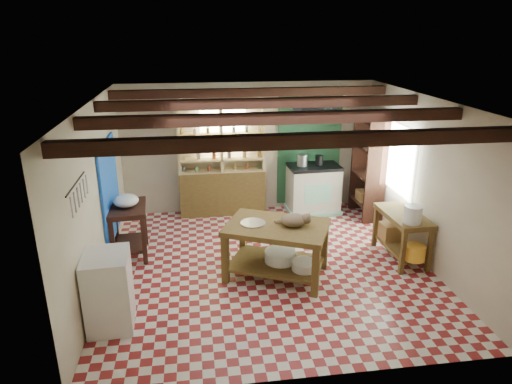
{
  "coord_description": "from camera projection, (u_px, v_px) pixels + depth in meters",
  "views": [
    {
      "loc": [
        -1.09,
        -6.35,
        3.56
      ],
      "look_at": [
        -0.15,
        0.3,
        1.15
      ],
      "focal_mm": 32.0,
      "sensor_mm": 36.0,
      "label": 1
    }
  ],
  "objects": [
    {
      "name": "floor",
      "position": [
        268.0,
        266.0,
        7.27
      ],
      "size": [
        5.0,
        5.0,
        0.02
      ],
      "primitive_type": "cube",
      "color": "maroon",
      "rests_on": "ground"
    },
    {
      "name": "ceiling_beams",
      "position": [
        270.0,
        110.0,
        6.43
      ],
      "size": [
        5.0,
        3.8,
        0.15
      ],
      "primitive_type": "cube",
      "color": "#381D13",
      "rests_on": "ceiling"
    },
    {
      "name": "green_wall_patch",
      "position": [
        309.0,
        149.0,
        9.31
      ],
      "size": [
        1.3,
        0.04,
        2.3
      ],
      "primitive_type": "cube",
      "color": "#1C4829",
      "rests_on": "wall_back"
    },
    {
      "name": "yellow_tub",
      "position": [
        415.0,
        252.0,
        6.99
      ],
      "size": [
        0.33,
        0.33,
        0.24
      ],
      "primitive_type": "cylinder",
      "rotation": [
        0.0,
        0.0,
        0.04
      ],
      "color": "yellow",
      "rests_on": "right_counter"
    },
    {
      "name": "kettle_left",
      "position": [
        302.0,
        160.0,
        9.02
      ],
      "size": [
        0.21,
        0.21,
        0.23
      ],
      "primitive_type": "cylinder",
      "rotation": [
        0.0,
        0.0,
        0.04
      ],
      "color": "#B4B3BB",
      "rests_on": "stove"
    },
    {
      "name": "utensil_rail",
      "position": [
        77.0,
        193.0,
        5.22
      ],
      "size": [
        0.06,
        0.9,
        0.28
      ],
      "primitive_type": "cube",
      "color": "black",
      "rests_on": "wall_left"
    },
    {
      "name": "tall_rack",
      "position": [
        368.0,
        168.0,
        8.91
      ],
      "size": [
        0.4,
        0.86,
        2.0
      ],
      "primitive_type": "cube",
      "color": "#381D13",
      "rests_on": "floor"
    },
    {
      "name": "blue_wall_patch",
      "position": [
        110.0,
        189.0,
        7.41
      ],
      "size": [
        0.04,
        1.4,
        1.6
      ],
      "primitive_type": "cube",
      "color": "blue",
      "rests_on": "wall_left"
    },
    {
      "name": "shelving_unit",
      "position": [
        222.0,
        161.0,
        8.97
      ],
      "size": [
        1.7,
        0.34,
        2.2
      ],
      "primitive_type": "cube",
      "color": "#D7BB7C",
      "rests_on": "floor"
    },
    {
      "name": "kettle_right",
      "position": [
        319.0,
        160.0,
        9.09
      ],
      "size": [
        0.16,
        0.16,
        0.19
      ],
      "primitive_type": "cylinder",
      "rotation": [
        0.0,
        0.0,
        0.04
      ],
      "color": "black",
      "rests_on": "stove"
    },
    {
      "name": "wall_back",
      "position": [
        248.0,
        148.0,
        9.16
      ],
      "size": [
        5.0,
        0.04,
        2.6
      ],
      "primitive_type": "cube",
      "color": "beige",
      "rests_on": "floor"
    },
    {
      "name": "prep_table",
      "position": [
        129.0,
        231.0,
        7.48
      ],
      "size": [
        0.65,
        0.9,
        0.87
      ],
      "primitive_type": "cube",
      "rotation": [
        0.0,
        0.0,
        0.08
      ],
      "color": "#381D13",
      "rests_on": "floor"
    },
    {
      "name": "basin_large",
      "position": [
        280.0,
        256.0,
        6.93
      ],
      "size": [
        0.63,
        0.63,
        0.17
      ],
      "primitive_type": "cylinder",
      "rotation": [
        0.0,
        0.0,
        -0.43
      ],
      "color": "white",
      "rests_on": "work_table"
    },
    {
      "name": "white_cabinet",
      "position": [
        109.0,
        291.0,
        5.67
      ],
      "size": [
        0.58,
        0.68,
        0.98
      ],
      "primitive_type": "cube",
      "rotation": [
        0.0,
        0.0,
        0.06
      ],
      "color": "white",
      "rests_on": "floor"
    },
    {
      "name": "window_right",
      "position": [
        398.0,
        158.0,
        8.05
      ],
      "size": [
        0.02,
        1.3,
        1.2
      ],
      "primitive_type": "cube",
      "color": "white",
      "rests_on": "wall_right"
    },
    {
      "name": "wall_left",
      "position": [
        96.0,
        197.0,
        6.5
      ],
      "size": [
        0.04,
        5.0,
        2.6
      ],
      "primitive_type": "cube",
      "color": "beige",
      "rests_on": "floor"
    },
    {
      "name": "basin_small",
      "position": [
        304.0,
        265.0,
        6.69
      ],
      "size": [
        0.49,
        0.49,
        0.13
      ],
      "primitive_type": "cylinder",
      "rotation": [
        0.0,
        0.0,
        -0.43
      ],
      "color": "white",
      "rests_on": "work_table"
    },
    {
      "name": "white_bucket",
      "position": [
        413.0,
        214.0,
        6.87
      ],
      "size": [
        0.28,
        0.28,
        0.27
      ],
      "primitive_type": "cylinder",
      "rotation": [
        0.0,
        0.0,
        0.04
      ],
      "color": "white",
      "rests_on": "right_counter"
    },
    {
      "name": "ceiling",
      "position": [
        270.0,
        101.0,
        6.39
      ],
      "size": [
        5.0,
        5.0,
        0.02
      ],
      "primitive_type": "cube",
      "color": "#414146",
      "rests_on": "wall_back"
    },
    {
      "name": "cat",
      "position": [
        294.0,
        220.0,
        6.66
      ],
      "size": [
        0.47,
        0.4,
        0.19
      ],
      "primitive_type": "ellipsoid",
      "rotation": [
        0.0,
        0.0,
        -0.25
      ],
      "color": "#80674A",
      "rests_on": "work_table"
    },
    {
      "name": "steel_tray",
      "position": [
        253.0,
        223.0,
        6.76
      ],
      "size": [
        0.5,
        0.5,
        0.02
      ],
      "primitive_type": "cylinder",
      "rotation": [
        0.0,
        0.0,
        -0.43
      ],
      "color": "#B4B3BB",
      "rests_on": "work_table"
    },
    {
      "name": "wicker_basket",
      "position": [
        393.0,
        231.0,
        7.68
      ],
      "size": [
        0.4,
        0.32,
        0.27
      ],
      "primitive_type": "cube",
      "rotation": [
        0.0,
        0.0,
        0.04
      ],
      "color": "olive",
      "rests_on": "right_counter"
    },
    {
      "name": "stove",
      "position": [
        313.0,
        189.0,
        9.27
      ],
      "size": [
        1.04,
        0.73,
        0.99
      ],
      "primitive_type": "cube",
      "rotation": [
        0.0,
        0.0,
        0.04
      ],
      "color": "beige",
      "rests_on": "floor"
    },
    {
      "name": "right_counter",
      "position": [
        401.0,
        236.0,
        7.39
      ],
      "size": [
        0.59,
        1.11,
        0.79
      ],
      "primitive_type": "cube",
      "rotation": [
        0.0,
        0.0,
        0.04
      ],
      "color": "brown",
      "rests_on": "floor"
    },
    {
      "name": "pot_rack",
      "position": [
        316.0,
        106.0,
        8.6
      ],
      "size": [
        0.86,
        0.12,
        0.36
      ],
      "primitive_type": "cube",
      "color": "black",
      "rests_on": "ceiling"
    },
    {
      "name": "wall_front",
      "position": [
        311.0,
        272.0,
        4.5
      ],
      "size": [
        5.0,
        0.04,
        2.6
      ],
      "primitive_type": "cube",
      "color": "beige",
      "rests_on": "floor"
    },
    {
      "name": "wall_right",
      "position": [
        426.0,
        181.0,
        7.16
      ],
      "size": [
        0.04,
        5.0,
        2.6
      ],
      "primitive_type": "cube",
      "color": "beige",
      "rests_on": "floor"
    },
    {
      "name": "window_back",
      "position": [
        223.0,
        129.0,
        8.94
      ],
      "size": [
        0.9,
        0.02,
        0.8
      ],
      "primitive_type": "cube",
      "color": "white",
      "rests_on": "wall_back"
    },
    {
      "name": "work_table",
      "position": [
        276.0,
        250.0,
        6.86
      ],
      "size": [
        1.74,
        1.5,
        0.83
      ],
      "primitive_type": "cube",
      "rotation": [
        0.0,
        0.0,
        -0.43
      ],
      "color": "brown",
      "rests_on": "floor"
    },
    {
      "name": "enamel_bowl",
      "position": [
        126.0,
        201.0,
        7.3
      ],
      "size": [
        0.43,
        0.43,
        0.2
      ],
      "primitive_type": "ellipsoid",
      "rotation": [
        0.0,
        0.0,
        0.08
      ],
      "color": "white",
      "rests_on": "prep_table"
    }
  ]
}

